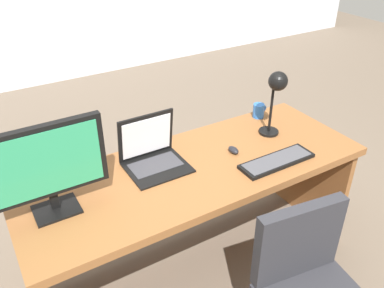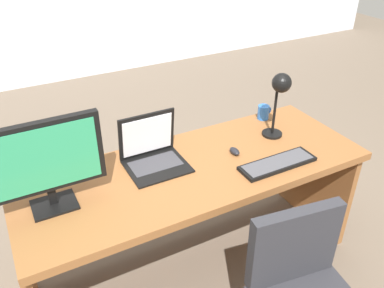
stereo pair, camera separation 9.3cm
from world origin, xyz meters
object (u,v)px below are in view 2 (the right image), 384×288
object	(u,v)px
desk	(191,190)
monitor	(44,161)
mouse	(235,151)
keyboard	(278,163)
laptop	(151,148)
desk_lamp	(280,92)
coffee_mug	(264,112)

from	to	relation	value
desk	monitor	world-z (taller)	monitor
mouse	keyboard	bearing A→B (deg)	-55.29
desk	laptop	xyz separation A→B (m)	(-0.18, 0.11, 0.27)
monitor	keyboard	world-z (taller)	monitor
monitor	desk_lamp	size ratio (longest dim) A/B	1.27
laptop	desk_lamp	distance (m)	0.79
mouse	desk_lamp	xyz separation A→B (m)	(0.32, 0.05, 0.28)
laptop	monitor	bearing A→B (deg)	-166.01
desk	monitor	xyz separation A→B (m)	(-0.73, -0.02, 0.44)
laptop	mouse	distance (m)	0.46
laptop	mouse	xyz separation A→B (m)	(0.43, -0.15, -0.06)
desk	monitor	distance (m)	0.85
laptop	desk_lamp	xyz separation A→B (m)	(0.75, -0.10, 0.21)
desk	coffee_mug	bearing A→B (deg)	19.50
monitor	desk_lamp	xyz separation A→B (m)	(1.29, 0.03, 0.04)
desk	monitor	size ratio (longest dim) A/B	3.68
coffee_mug	mouse	bearing A→B (deg)	-145.85
laptop	coffee_mug	bearing A→B (deg)	8.11
desk	laptop	world-z (taller)	laptop
laptop	keyboard	distance (m)	0.68
desk	coffee_mug	world-z (taller)	coffee_mug
desk	keyboard	xyz separation A→B (m)	(0.39, -0.24, 0.20)
laptop	mouse	world-z (taller)	laptop
desk	mouse	bearing A→B (deg)	-8.78
monitor	coffee_mug	world-z (taller)	monitor
mouse	coffee_mug	distance (m)	0.48
mouse	desk_lamp	world-z (taller)	desk_lamp
coffee_mug	keyboard	bearing A→B (deg)	-118.51
monitor	mouse	bearing A→B (deg)	-0.85
monitor	mouse	distance (m)	1.01
monitor	desk_lamp	world-z (taller)	monitor
desk	keyboard	distance (m)	0.50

